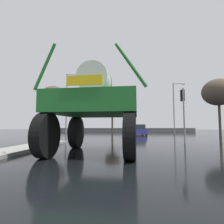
{
  "coord_description": "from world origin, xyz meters",
  "views": [
    {
      "loc": [
        0.73,
        -2.16,
        1.19
      ],
      "look_at": [
        -0.35,
        10.11,
        2.2
      ],
      "focal_mm": 29.02,
      "sensor_mm": 36.0,
      "label": 1
    }
  ],
  "objects_px": {
    "streetlight_far_left": "(67,101)",
    "bare_tree_left": "(54,98)",
    "bare_tree_far_center": "(112,106)",
    "traffic_signal_near_right": "(183,103)",
    "oversize_sprayer": "(97,108)",
    "streetlight_far_right": "(175,105)",
    "bare_tree_right": "(218,92)",
    "sedan_ahead": "(139,130)",
    "traffic_signal_far_left": "(80,115)",
    "traffic_signal_near_left": "(44,107)"
  },
  "relations": [
    {
      "from": "streetlight_far_left",
      "to": "bare_tree_left",
      "type": "xyz_separation_m",
      "value": [
        -1.45,
        -1.48,
        0.27
      ]
    },
    {
      "from": "bare_tree_far_center",
      "to": "traffic_signal_near_right",
      "type": "bearing_deg",
      "value": -72.77
    },
    {
      "from": "oversize_sprayer",
      "to": "streetlight_far_right",
      "type": "bearing_deg",
      "value": -19.88
    },
    {
      "from": "bare_tree_far_center",
      "to": "bare_tree_left",
      "type": "bearing_deg",
      "value": -117.2
    },
    {
      "from": "bare_tree_right",
      "to": "streetlight_far_left",
      "type": "bearing_deg",
      "value": 174.91
    },
    {
      "from": "bare_tree_right",
      "to": "bare_tree_far_center",
      "type": "relative_size",
      "value": 1.05
    },
    {
      "from": "streetlight_far_right",
      "to": "bare_tree_left",
      "type": "xyz_separation_m",
      "value": [
        -17.66,
        -6.23,
        0.53
      ]
    },
    {
      "from": "streetlight_far_left",
      "to": "bare_tree_left",
      "type": "bearing_deg",
      "value": -134.38
    },
    {
      "from": "sedan_ahead",
      "to": "streetlight_far_left",
      "type": "distance_m",
      "value": 11.14
    },
    {
      "from": "streetlight_far_right",
      "to": "bare_tree_far_center",
      "type": "distance_m",
      "value": 12.97
    },
    {
      "from": "traffic_signal_far_left",
      "to": "streetlight_far_left",
      "type": "relative_size",
      "value": 0.47
    },
    {
      "from": "oversize_sprayer",
      "to": "sedan_ahead",
      "type": "height_order",
      "value": "oversize_sprayer"
    },
    {
      "from": "bare_tree_left",
      "to": "bare_tree_far_center",
      "type": "xyz_separation_m",
      "value": [
        6.9,
        13.42,
        0.27
      ]
    },
    {
      "from": "sedan_ahead",
      "to": "bare_tree_right",
      "type": "bearing_deg",
      "value": -114.7
    },
    {
      "from": "oversize_sprayer",
      "to": "traffic_signal_near_right",
      "type": "relative_size",
      "value": 1.34
    },
    {
      "from": "streetlight_far_right",
      "to": "traffic_signal_far_left",
      "type": "bearing_deg",
      "value": -174.68
    },
    {
      "from": "traffic_signal_near_right",
      "to": "bare_tree_left",
      "type": "distance_m",
      "value": 17.45
    },
    {
      "from": "sedan_ahead",
      "to": "streetlight_far_left",
      "type": "relative_size",
      "value": 0.48
    },
    {
      "from": "bare_tree_right",
      "to": "traffic_signal_near_left",
      "type": "bearing_deg",
      "value": -151.58
    },
    {
      "from": "traffic_signal_far_left",
      "to": "bare_tree_left",
      "type": "distance_m",
      "value": 5.83
    },
    {
      "from": "streetlight_far_right",
      "to": "bare_tree_left",
      "type": "relative_size",
      "value": 1.25
    },
    {
      "from": "streetlight_far_left",
      "to": "bare_tree_far_center",
      "type": "distance_m",
      "value": 13.14
    },
    {
      "from": "traffic_signal_far_left",
      "to": "streetlight_far_right",
      "type": "distance_m",
      "value": 15.33
    },
    {
      "from": "sedan_ahead",
      "to": "streetlight_far_right",
      "type": "bearing_deg",
      "value": -67.93
    },
    {
      "from": "traffic_signal_far_left",
      "to": "streetlight_far_right",
      "type": "relative_size",
      "value": 0.49
    },
    {
      "from": "oversize_sprayer",
      "to": "streetlight_far_left",
      "type": "height_order",
      "value": "streetlight_far_left"
    },
    {
      "from": "bare_tree_left",
      "to": "streetlight_far_left",
      "type": "bearing_deg",
      "value": 45.62
    },
    {
      "from": "bare_tree_left",
      "to": "bare_tree_right",
      "type": "xyz_separation_m",
      "value": [
        21.36,
        -0.3,
        0.3
      ]
    },
    {
      "from": "traffic_signal_near_left",
      "to": "traffic_signal_far_left",
      "type": "xyz_separation_m",
      "value": [
        -1.03,
        14.77,
        0.28
      ]
    },
    {
      "from": "traffic_signal_near_right",
      "to": "bare_tree_right",
      "type": "height_order",
      "value": "bare_tree_right"
    },
    {
      "from": "traffic_signal_near_right",
      "to": "streetlight_far_right",
      "type": "bearing_deg",
      "value": 77.78
    },
    {
      "from": "traffic_signal_near_right",
      "to": "traffic_signal_far_left",
      "type": "distance_m",
      "value": 18.83
    },
    {
      "from": "sedan_ahead",
      "to": "bare_tree_right",
      "type": "distance_m",
      "value": 11.34
    },
    {
      "from": "traffic_signal_near_left",
      "to": "sedan_ahead",
      "type": "bearing_deg",
      "value": 58.06
    },
    {
      "from": "oversize_sprayer",
      "to": "streetlight_far_right",
      "type": "relative_size",
      "value": 0.65
    },
    {
      "from": "streetlight_far_left",
      "to": "bare_tree_right",
      "type": "distance_m",
      "value": 20.01
    },
    {
      "from": "streetlight_far_right",
      "to": "oversize_sprayer",
      "type": "bearing_deg",
      "value": -112.74
    },
    {
      "from": "sedan_ahead",
      "to": "streetlight_far_left",
      "type": "bearing_deg",
      "value": 93.48
    },
    {
      "from": "streetlight_far_left",
      "to": "streetlight_far_right",
      "type": "relative_size",
      "value": 1.06
    },
    {
      "from": "sedan_ahead",
      "to": "traffic_signal_far_left",
      "type": "height_order",
      "value": "traffic_signal_far_left"
    },
    {
      "from": "traffic_signal_near_right",
      "to": "bare_tree_right",
      "type": "bearing_deg",
      "value": 53.26
    },
    {
      "from": "traffic_signal_near_left",
      "to": "streetlight_far_right",
      "type": "xyz_separation_m",
      "value": [
        14.15,
        16.18,
        1.9
      ]
    },
    {
      "from": "streetlight_far_right",
      "to": "traffic_signal_near_left",
      "type": "bearing_deg",
      "value": -131.15
    },
    {
      "from": "oversize_sprayer",
      "to": "traffic_signal_far_left",
      "type": "bearing_deg",
      "value": 19.91
    },
    {
      "from": "traffic_signal_near_left",
      "to": "bare_tree_right",
      "type": "xyz_separation_m",
      "value": [
        17.86,
        9.66,
        2.73
      ]
    },
    {
      "from": "traffic_signal_near_right",
      "to": "bare_tree_right",
      "type": "distance_m",
      "value": 12.32
    },
    {
      "from": "streetlight_far_right",
      "to": "bare_tree_right",
      "type": "distance_m",
      "value": 7.55
    },
    {
      "from": "oversize_sprayer",
      "to": "traffic_signal_near_left",
      "type": "height_order",
      "value": "oversize_sprayer"
    },
    {
      "from": "traffic_signal_far_left",
      "to": "streetlight_far_right",
      "type": "height_order",
      "value": "streetlight_far_right"
    },
    {
      "from": "streetlight_far_left",
      "to": "bare_tree_right",
      "type": "xyz_separation_m",
      "value": [
        19.92,
        -1.77,
        0.57
      ]
    }
  ]
}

